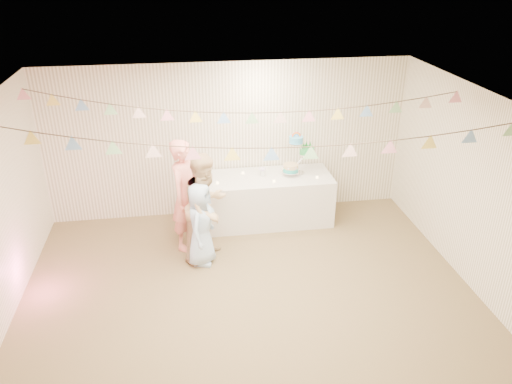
{
  "coord_description": "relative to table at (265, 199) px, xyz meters",
  "views": [
    {
      "loc": [
        -0.73,
        -5.3,
        4.14
      ],
      "look_at": [
        0.2,
        0.8,
        1.15
      ],
      "focal_mm": 35.0,
      "sensor_mm": 36.0,
      "label": 1
    }
  ],
  "objects": [
    {
      "name": "tealight_0",
      "position": [
        -0.8,
        -0.15,
        0.42
      ],
      "size": [
        0.04,
        0.04,
        0.03
      ],
      "primitive_type": "cylinder",
      "color": "#FFD88C",
      "rests_on": "table"
    },
    {
      "name": "person_adult_b",
      "position": [
        -1.03,
        -0.95,
        0.41
      ],
      "size": [
        1.0,
        1.01,
        1.64
      ],
      "primitive_type": "imported",
      "rotation": [
        0.0,
        0.0,
        0.81
      ],
      "color": "tan",
      "rests_on": "floor"
    },
    {
      "name": "cake_top_tier",
      "position": [
        0.49,
        0.02,
        0.97
      ],
      "size": [
        0.25,
        0.25,
        0.19
      ],
      "primitive_type": null,
      "color": "#45A5D9",
      "rests_on": "cake_stand"
    },
    {
      "name": "posy",
      "position": [
        -0.04,
        0.05,
        0.42
      ],
      "size": [
        0.13,
        0.13,
        0.15
      ],
      "primitive_type": null,
      "color": "white",
      "rests_on": "table"
    },
    {
      "name": "cake_middle",
      "position": [
        0.73,
        0.14,
        0.7
      ],
      "size": [
        0.27,
        0.27,
        0.22
      ],
      "primitive_type": null,
      "color": "green",
      "rests_on": "cake_stand"
    },
    {
      "name": "cake_stand",
      "position": [
        0.55,
        0.05,
        0.68
      ],
      "size": [
        0.61,
        0.36,
        0.68
      ],
      "primitive_type": null,
      "color": "silver",
      "rests_on": "table"
    },
    {
      "name": "right_wall",
      "position": [
        2.45,
        -2.03,
        0.89
      ],
      "size": [
        5.0,
        5.0,
        0.0
      ],
      "primitive_type": "plane",
      "color": "white",
      "rests_on": "ground"
    },
    {
      "name": "bunting_back",
      "position": [
        -0.55,
        -0.93,
        1.94
      ],
      "size": [
        5.6,
        1.1,
        0.4
      ],
      "primitive_type": null,
      "color": "pink",
      "rests_on": "ceiling"
    },
    {
      "name": "tealight_1",
      "position": [
        -0.35,
        0.18,
        0.42
      ],
      "size": [
        0.04,
        0.04,
        0.03
      ],
      "primitive_type": "cylinder",
      "color": "#FFD88C",
      "rests_on": "table"
    },
    {
      "name": "person_child",
      "position": [
        -1.12,
        -1.09,
        0.22
      ],
      "size": [
        0.59,
        0.72,
        1.26
      ],
      "primitive_type": "imported",
      "rotation": [
        0.0,
        0.0,
        1.23
      ],
      "color": "#AFCFF8",
      "rests_on": "floor"
    },
    {
      "name": "tealight_3",
      "position": [
        0.35,
        0.22,
        0.42
      ],
      "size": [
        0.04,
        0.04,
        0.03
      ],
      "primitive_type": "cylinder",
      "color": "#FFD88C",
      "rests_on": "table"
    },
    {
      "name": "tealight_2",
      "position": [
        0.1,
        -0.22,
        0.42
      ],
      "size": [
        0.04,
        0.04,
        0.03
      ],
      "primitive_type": "cylinder",
      "color": "#FFD88C",
      "rests_on": "table"
    },
    {
      "name": "front_wall",
      "position": [
        -0.55,
        -4.53,
        0.89
      ],
      "size": [
        6.0,
        6.0,
        0.0
      ],
      "primitive_type": "plane",
      "color": "white",
      "rests_on": "ground"
    },
    {
      "name": "platter",
      "position": [
        -0.48,
        -0.05,
        0.35
      ],
      "size": [
        0.31,
        0.31,
        0.02
      ],
      "primitive_type": "cylinder",
      "color": "white",
      "rests_on": "table"
    },
    {
      "name": "cake_bottom",
      "position": [
        0.4,
        -0.01,
        0.43
      ],
      "size": [
        0.31,
        0.31,
        0.15
      ],
      "primitive_type": null,
      "color": "teal",
      "rests_on": "cake_stand"
    },
    {
      "name": "floor",
      "position": [
        -0.55,
        -2.03,
        -0.41
      ],
      "size": [
        6.0,
        6.0,
        0.0
      ],
      "primitive_type": "plane",
      "color": "brown",
      "rests_on": "ground"
    },
    {
      "name": "tealight_4",
      "position": [
        0.82,
        -0.18,
        0.42
      ],
      "size": [
        0.04,
        0.04,
        0.03
      ],
      "primitive_type": "cylinder",
      "color": "#FFD88C",
      "rests_on": "table"
    },
    {
      "name": "bunting_front",
      "position": [
        -0.55,
        -2.23,
        1.91
      ],
      "size": [
        5.6,
        0.9,
        0.36
      ],
      "primitive_type": null,
      "color": "#72A5E5",
      "rests_on": "ceiling"
    },
    {
      "name": "table",
      "position": [
        0.0,
        0.0,
        0.0
      ],
      "size": [
        2.17,
        0.87,
        0.81
      ],
      "primitive_type": "cube",
      "color": "silver",
      "rests_on": "floor"
    },
    {
      "name": "back_wall",
      "position": [
        -0.55,
        0.47,
        0.89
      ],
      "size": [
        6.0,
        6.0,
        0.0
      ],
      "primitive_type": "plane",
      "color": "white",
      "rests_on": "ground"
    },
    {
      "name": "ceiling",
      "position": [
        -0.55,
        -2.03,
        2.19
      ],
      "size": [
        6.0,
        6.0,
        0.0
      ],
      "primitive_type": "plane",
      "color": "silver",
      "rests_on": "ground"
    },
    {
      "name": "person_adult_a",
      "position": [
        -1.3,
        -0.6,
        0.46
      ],
      "size": [
        0.68,
        0.76,
        1.73
      ],
      "primitive_type": "imported",
      "rotation": [
        0.0,
        0.0,
        1.03
      ],
      "color": "#FB8F83",
      "rests_on": "floor"
    }
  ]
}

